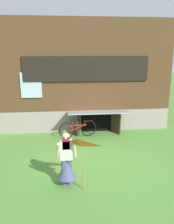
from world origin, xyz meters
The scene contains 5 objects.
ground_plane centered at (0.00, 0.00, 0.00)m, with size 60.00×60.00×0.00m, color #4C7F33.
log_house centered at (0.00, 5.41, 2.52)m, with size 7.86×5.95×5.05m.
person centered at (-1.00, -1.34, 0.65)m, with size 0.61×0.52×1.55m.
kite centered at (-0.75, -1.87, 1.20)m, with size 0.99×1.02×1.45m.
bicycle_red centered at (-0.45, 2.32, 0.37)m, with size 1.66×0.30×0.76m.
Camera 1 is at (-1.05, -7.13, 3.68)m, focal length 36.88 mm.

